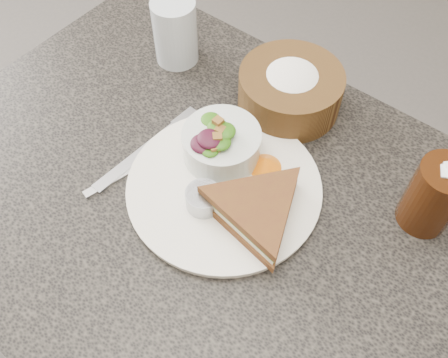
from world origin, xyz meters
The scene contains 12 objects.
floor centered at (0.00, 0.00, 0.00)m, with size 6.00×6.00×0.00m, color #413F3D.
dining_table centered at (0.00, 0.00, 0.38)m, with size 1.00×0.70×0.75m, color black.
dinner_plate centered at (0.00, 0.03, 0.76)m, with size 0.30×0.30×0.01m, color silver.
sandwich centered at (0.07, 0.01, 0.79)m, with size 0.18×0.18×0.05m, color #523315, non-canonical shape.
salad_bowl centered at (-0.04, 0.07, 0.80)m, with size 0.12×0.12×0.07m, color silver, non-canonical shape.
dressing_ramekin centered at (0.00, -0.02, 0.78)m, with size 0.05×0.05×0.03m, color #979AA1.
orange_wedge centered at (0.03, 0.09, 0.77)m, with size 0.06×0.06×0.02m, color orange.
fork centered at (-0.15, 0.00, 0.75)m, with size 0.02×0.20×0.01m, color #979AA0.
knife centered at (-0.14, -0.02, 0.75)m, with size 0.01×0.21×0.00m, color #AEAFB0.
bread_basket centered at (-0.02, 0.24, 0.80)m, with size 0.18×0.18×0.10m, color #503919, non-canonical shape.
cola_glass centered at (0.26, 0.17, 0.82)m, with size 0.08×0.08×0.13m, color black, non-canonical shape.
water_glass centered at (-0.26, 0.21, 0.81)m, with size 0.08×0.08×0.12m, color #B3BFC9.
Camera 1 is at (0.27, -0.31, 1.40)m, focal length 40.00 mm.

